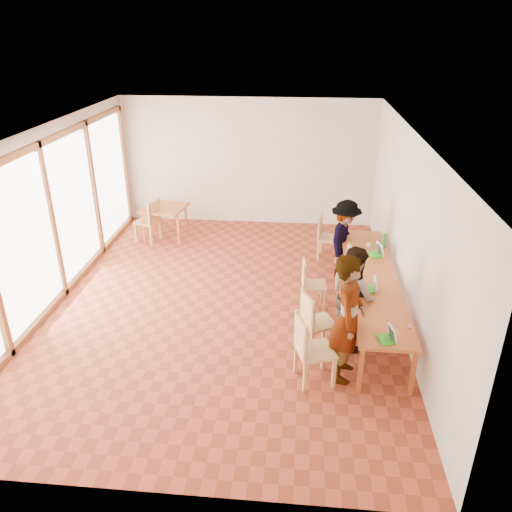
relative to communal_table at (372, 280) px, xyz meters
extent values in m
plane|color=#9F3E26|center=(-2.50, 0.23, -0.70)|extent=(8.00, 8.00, 0.00)
cube|color=beige|center=(-2.50, 4.23, 0.80)|extent=(6.00, 0.10, 3.00)
cube|color=beige|center=(-2.50, -3.77, 0.80)|extent=(6.00, 0.10, 3.00)
cube|color=beige|center=(0.50, 0.23, 0.80)|extent=(0.10, 8.00, 3.00)
cube|color=white|center=(-5.46, 0.23, 0.80)|extent=(0.10, 8.00, 3.00)
cube|color=white|center=(-2.50, 0.23, 2.32)|extent=(6.00, 8.00, 0.04)
cube|color=#AD5526|center=(0.00, 0.00, 0.02)|extent=(0.80, 4.00, 0.05)
cube|color=#AD5526|center=(-0.34, -1.94, -0.35)|extent=(0.06, 0.06, 0.70)
cube|color=#AD5526|center=(-0.34, 1.94, -0.35)|extent=(0.06, 0.06, 0.70)
cube|color=#AD5526|center=(0.34, -1.94, -0.35)|extent=(0.06, 0.06, 0.70)
cube|color=#AD5526|center=(0.34, 1.94, -0.35)|extent=(0.06, 0.06, 0.70)
cube|color=#AD5526|center=(-4.28, 3.02, 0.02)|extent=(0.90, 0.90, 0.05)
cube|color=#AD5526|center=(-4.67, 2.63, -0.35)|extent=(0.05, 0.05, 0.70)
cube|color=#AD5526|center=(-4.67, 3.41, -0.35)|extent=(0.05, 0.05, 0.70)
cube|color=#AD5526|center=(-3.89, 2.63, -0.35)|extent=(0.05, 0.05, 0.70)
cube|color=#AD5526|center=(-3.89, 3.41, -0.35)|extent=(0.05, 0.05, 0.70)
cube|color=#E3B871|center=(-0.94, -1.76, -0.21)|extent=(0.60, 0.60, 0.05)
cube|color=#E3B871|center=(-1.14, -1.82, 0.06)|extent=(0.19, 0.47, 0.50)
cube|color=#E3B871|center=(-0.87, -0.98, -0.25)|extent=(0.58, 0.58, 0.04)
cube|color=#E3B871|center=(-1.05, -1.06, 0.00)|extent=(0.22, 0.42, 0.46)
cube|color=#E3B871|center=(-0.93, 0.25, -0.29)|extent=(0.44, 0.44, 0.04)
cube|color=#E3B871|center=(-1.11, 0.24, -0.06)|extent=(0.07, 0.40, 0.42)
cube|color=#E3B871|center=(-0.60, 2.27, -0.25)|extent=(0.51, 0.51, 0.04)
cube|color=#E3B871|center=(-0.80, 2.31, 0.00)|extent=(0.12, 0.44, 0.46)
cube|color=#E3B871|center=(-4.63, 2.80, -0.23)|extent=(0.57, 0.57, 0.04)
cube|color=#E3B871|center=(-4.43, 2.74, 0.03)|extent=(0.17, 0.45, 0.48)
imported|color=gray|center=(-0.53, -1.60, 0.23)|extent=(0.54, 0.74, 1.86)
imported|color=gray|center=(-0.38, -0.73, 0.10)|extent=(0.87, 0.96, 1.60)
imported|color=gray|center=(-0.36, 1.47, 0.07)|extent=(0.89, 1.14, 1.55)
cube|color=green|center=(-0.04, -1.80, 0.06)|extent=(0.23, 0.28, 0.03)
cube|color=white|center=(0.04, -1.78, 0.15)|extent=(0.12, 0.24, 0.21)
cube|color=green|center=(-0.10, -0.43, 0.06)|extent=(0.22, 0.28, 0.03)
cube|color=white|center=(-0.01, -0.45, 0.15)|extent=(0.11, 0.24, 0.21)
cube|color=green|center=(0.14, 0.85, 0.06)|extent=(0.26, 0.32, 0.03)
cube|color=white|center=(0.23, 0.87, 0.16)|extent=(0.14, 0.26, 0.23)
imported|color=gold|center=(-0.27, 1.14, 0.09)|extent=(0.14, 0.14, 0.09)
cylinder|color=#197D2C|center=(0.34, 1.20, 0.19)|extent=(0.07, 0.07, 0.28)
cylinder|color=silver|center=(-0.30, 1.04, 0.09)|extent=(0.07, 0.07, 0.09)
cylinder|color=white|center=(0.07, 1.24, 0.08)|extent=(0.08, 0.08, 0.06)
cube|color=#E44374|center=(0.33, -1.44, 0.05)|extent=(0.05, 0.10, 0.01)
cube|color=black|center=(-0.26, -0.56, 0.09)|extent=(0.16, 0.26, 0.09)
camera|label=1|loc=(-1.22, -7.37, 3.83)|focal=35.00mm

